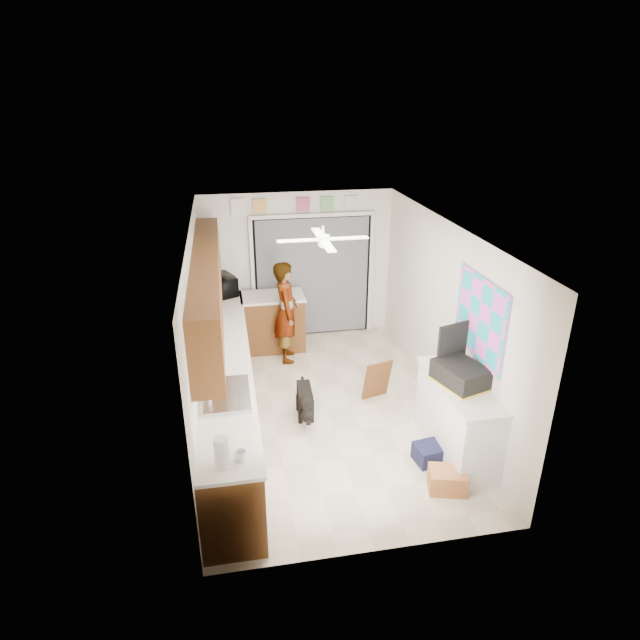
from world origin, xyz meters
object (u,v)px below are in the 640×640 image
microwave (221,285)px  suitcase (461,375)px  dog (305,400)px  man (286,312)px  cardboard_box (447,480)px  navy_crate (430,453)px  soap_bottle (219,332)px  paper_towel_roll (222,452)px  cup (241,456)px

microwave → suitcase: microwave is taller
microwave → dog: microwave is taller
microwave → man: 1.21m
cardboard_box → navy_crate: 0.49m
cardboard_box → soap_bottle: bearing=137.3°
paper_towel_roll → man: 3.87m
navy_crate → dog: size_ratio=0.58×
microwave → suitcase: 4.30m
navy_crate → dog: dog is taller
soap_bottle → cup: (0.17, -2.48, -0.11)m
suitcase → soap_bottle: bearing=131.9°
man → dog: bearing=-175.6°
navy_crate → man: bearing=114.7°
soap_bottle → dog: size_ratio=0.51×
cup → soap_bottle: bearing=93.8°
suitcase → man: 3.22m
paper_towel_roll → navy_crate: size_ratio=0.83×
soap_bottle → man: man is taller
man → paper_towel_roll: bearing=168.2°
cup → suitcase: suitcase is taller
navy_crate → dog: bearing=137.4°
cup → navy_crate: cup is taller
soap_bottle → cardboard_box: 3.35m
cardboard_box → man: bearing=111.5°
soap_bottle → cardboard_box: size_ratio=0.79×
microwave → paper_towel_roll: 4.37m
suitcase → man: size_ratio=0.35×
microwave → cup: microwave is taller
soap_bottle → navy_crate: (2.36, -1.68, -0.99)m
suitcase → navy_crate: (-0.32, -0.12, -0.95)m
cup → cardboard_box: (2.19, 0.30, -0.86)m
cardboard_box → man: (-1.32, 3.37, 0.69)m
cardboard_box → navy_crate: (0.00, 0.49, -0.01)m
microwave → paper_towel_roll: bearing=155.5°
soap_bottle → paper_towel_roll: bearing=-89.9°
suitcase → man: (-1.64, 2.76, -0.25)m
paper_towel_roll → man: bearing=74.6°
navy_crate → paper_towel_roll: bearing=-160.2°
soap_bottle → cup: soap_bottle is taller
navy_crate → dog: 1.77m
paper_towel_roll → navy_crate: paper_towel_roll is taller
suitcase → cardboard_box: (-0.32, -0.61, -0.94)m
suitcase → navy_crate: 1.01m
navy_crate → cardboard_box: bearing=-90.0°
soap_bottle → cardboard_box: soap_bottle is taller
soap_bottle → dog: 1.44m
paper_towel_roll → cardboard_box: 2.57m
suitcase → paper_towel_roll: bearing=-177.9°
soap_bottle → microwave: bearing=88.4°
cup → cardboard_box: cup is taller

